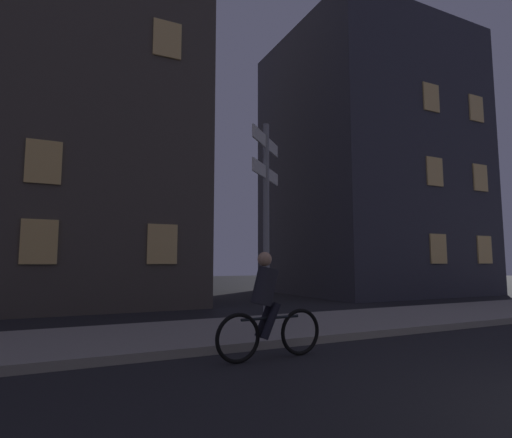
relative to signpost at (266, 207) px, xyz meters
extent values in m
cube|color=gray|center=(1.41, 0.91, -2.43)|extent=(40.00, 3.04, 0.14)
cylinder|color=gray|center=(0.00, 0.00, -0.37)|extent=(0.12, 0.12, 3.98)
cube|color=white|center=(0.00, 0.00, 1.27)|extent=(1.09, 1.09, 0.24)
cube|color=white|center=(0.00, 0.00, 0.66)|extent=(1.10, 1.10, 0.24)
torus|color=black|center=(-0.02, -1.21, -2.14)|extent=(0.72, 0.10, 0.72)
torus|color=black|center=(-1.12, -1.27, -2.14)|extent=(0.72, 0.10, 0.72)
cylinder|color=black|center=(-0.57, -1.24, -1.89)|extent=(1.00, 0.10, 0.04)
cylinder|color=#26262D|center=(-0.67, -1.25, -1.41)|extent=(0.47, 0.35, 0.61)
sphere|color=tan|center=(-0.67, -1.25, -1.00)|extent=(0.22, 0.22, 0.22)
cylinder|color=black|center=(-0.62, -1.15, -1.92)|extent=(0.35, 0.14, 0.55)
cylinder|color=black|center=(-0.61, -1.33, -1.92)|extent=(0.35, 0.14, 0.55)
cube|color=#4C443D|center=(-5.65, 9.28, 5.53)|extent=(13.14, 7.60, 16.05)
cube|color=#F2C672|center=(-4.01, 5.45, -0.50)|extent=(0.90, 0.06, 1.20)
cube|color=#F2C672|center=(-0.72, 5.45, -0.50)|extent=(0.90, 0.06, 1.20)
cube|color=#F2C672|center=(-4.01, 5.45, 1.68)|extent=(0.90, 0.06, 1.20)
cube|color=#F2C672|center=(-0.72, 5.45, 6.03)|extent=(0.90, 0.06, 1.20)
cube|color=#383842|center=(10.30, 8.78, 3.77)|extent=(8.53, 7.88, 12.54)
cube|color=#F2C672|center=(10.30, 4.81, -0.50)|extent=(0.90, 0.06, 1.20)
cube|color=#F2C672|center=(13.14, 4.81, -0.50)|extent=(0.90, 0.06, 1.20)
cube|color=#F2C672|center=(10.30, 4.81, 2.68)|extent=(0.90, 0.06, 1.20)
cube|color=#F2C672|center=(13.14, 4.81, 2.68)|extent=(0.90, 0.06, 1.20)
cube|color=#F2C672|center=(10.30, 4.81, 5.86)|extent=(0.90, 0.06, 1.20)
cube|color=#F2C672|center=(13.14, 4.81, 5.86)|extent=(0.90, 0.06, 1.20)
camera|label=1|loc=(-3.51, -6.83, -1.05)|focal=28.59mm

